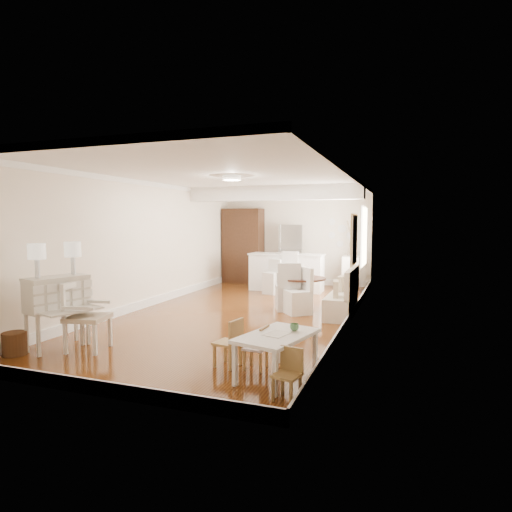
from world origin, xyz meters
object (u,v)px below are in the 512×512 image
Objects in this scene: gustavian_armchair at (88,316)px; slip_chair_near at (298,291)px; kids_table at (277,356)px; bar_stool_left at (272,277)px; dining_table at (302,293)px; kids_chair_b at (256,347)px; slip_chair_far at (288,286)px; breakfast_counter at (286,272)px; secretary_bureau at (58,312)px; fridge at (303,256)px; bar_stool_right at (288,273)px; kids_chair_c at (287,374)px; kids_chair_a at (228,342)px; wicker_basket at (15,344)px; pantry_cabinet at (243,246)px; sideboard at (351,273)px.

gustavian_armchair is 1.06× the size of slip_chair_near.
bar_stool_left reaches higher than kids_table.
kids_chair_b is at bearing -85.21° from dining_table.
kids_chair_b is at bearing -34.50° from slip_chair_near.
breakfast_counter is (-0.72, 2.46, -0.01)m from slip_chair_far.
secretary_bureau is at bearing -84.23° from kids_chair_b.
bar_stool_right is at bearing -90.74° from fridge.
kids_chair_c is (3.76, -0.65, -0.27)m from secretary_bureau.
dining_table is at bearing -169.85° from kids_chair_a.
bar_stool_left is (-1.55, 5.57, 0.16)m from kids_chair_b.
wicker_basket is 0.50× the size of kids_chair_a.
wicker_basket is 0.14× the size of pantry_cabinet.
kids_chair_c is 7.26m from breakfast_counter.
wicker_basket is 7.14m from breakfast_counter.
slip_chair_far is (-0.60, 3.74, 0.23)m from kids_chair_b.
slip_chair_near reaches higher than wicker_basket.
dining_table is 0.50× the size of breakfast_counter.
slip_chair_near is 0.92× the size of slip_chair_far.
fridge is at bearing -0.90° from pantry_cabinet.
gustavian_armchair is 2.25m from kids_chair_a.
secretary_bureau is 4.63m from slip_chair_far.
bar_stool_right reaches higher than dining_table.
slip_chair_far reaches higher than dining_table.
gustavian_armchair is at bearing -119.91° from dining_table.
secretary_bureau is 0.99× the size of bar_stool_right.
gustavian_armchair is 2.64m from kids_chair_b.
kids_chair_a reaches higher than kids_chair_b.
kids_table is 1.21× the size of bar_stool_left.
slip_chair_near is at bearing -105.14° from sideboard.
fridge reaches higher than secretary_bureau.
kids_chair_c is 4.32m from slip_chair_near.
secretary_bureau reaches higher than slip_chair_far.
bar_stool_left is 0.44m from bar_stool_right.
sideboard is (1.67, 0.69, -0.04)m from breakfast_counter.
breakfast_counter is 1.14× the size of fridge.
sideboard reaches higher than kids_chair_b.
kids_table is 1.10× the size of sideboard.
sideboard is at bearing 90.05° from kids_table.
dining_table reaches higher than kids_table.
bar_stool_left is (1.92, 6.18, 0.29)m from wicker_basket.
bar_stool_right is at bearing 114.75° from dining_table.
kids_chair_c is at bearing 64.03° from kids_chair_a.
wicker_basket is at bearing -124.63° from dining_table.
wicker_basket is (-0.84, -0.55, -0.35)m from gustavian_armchair.
kids_chair_b is at bearing 149.53° from kids_table.
pantry_cabinet is (0.45, 7.88, 0.99)m from wicker_basket.
bar_stool_right is 0.62× the size of fridge.
breakfast_counter reaches higher than gustavian_armchair.
kids_chair_c is (1.03, -0.77, -0.04)m from kids_chair_a.
breakfast_counter is (-0.99, 2.25, 0.17)m from dining_table.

